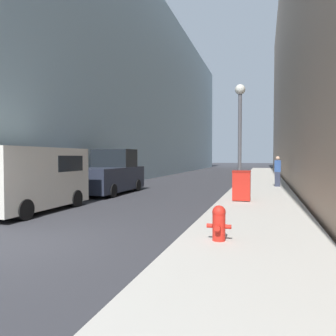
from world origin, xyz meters
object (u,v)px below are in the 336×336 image
(trash_bin, at_px, (242,185))
(lamppost, at_px, (240,126))
(fire_hydrant, at_px, (219,222))
(pickup_truck, at_px, (109,175))
(white_van, at_px, (31,176))
(pedestrian_on_sidewalk, at_px, (278,171))

(trash_bin, xyz_separation_m, lamppost, (-0.26, 2.48, 2.56))
(fire_hydrant, xyz_separation_m, lamppost, (-0.23, 8.90, 2.79))
(fire_hydrant, distance_m, pickup_truck, 11.11)
(lamppost, height_order, pickup_truck, lamppost)
(fire_hydrant, relative_size, white_van, 0.17)
(pickup_truck, bearing_deg, pedestrian_on_sidewalk, 28.91)
(fire_hydrant, relative_size, pedestrian_on_sidewalk, 0.41)
(fire_hydrant, xyz_separation_m, pickup_truck, (-6.89, 8.71, 0.41))
(trash_bin, distance_m, lamppost, 3.57)
(fire_hydrant, bearing_deg, pedestrian_on_sidewalk, 83.07)
(white_van, distance_m, pedestrian_on_sidewalk, 13.63)
(pickup_truck, bearing_deg, fire_hydrant, -51.64)
(pickup_truck, bearing_deg, lamppost, 1.62)
(lamppost, height_order, white_van, lamppost)
(lamppost, distance_m, pedestrian_on_sidewalk, 5.39)
(trash_bin, xyz_separation_m, white_van, (-6.92, -3.64, 0.44))
(pickup_truck, relative_size, pedestrian_on_sidewalk, 2.79)
(trash_bin, bearing_deg, fire_hydrant, -90.28)
(fire_hydrant, height_order, pedestrian_on_sidewalk, pedestrian_on_sidewalk)
(pickup_truck, xyz_separation_m, pedestrian_on_sidewalk, (8.52, 4.71, 0.10))
(fire_hydrant, height_order, trash_bin, trash_bin)
(fire_hydrant, bearing_deg, white_van, 158.03)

